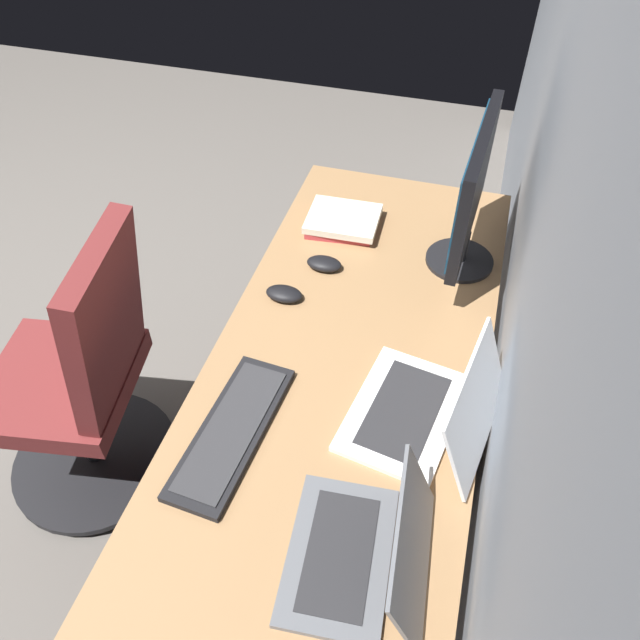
{
  "coord_description": "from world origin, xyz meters",
  "views": [
    {
      "loc": [
        1.31,
        2.1,
        1.94
      ],
      "look_at": [
        0.37,
        1.83,
        0.95
      ],
      "focal_mm": 35.1,
      "sensor_mm": 36.0,
      "label": 1
    }
  ],
  "objects_px": {
    "drawer_pedestal": "(350,457)",
    "mouse_main": "(284,294)",
    "book_stack_near": "(342,221)",
    "monitor_primary": "(472,192)",
    "laptop_left": "(367,551)",
    "laptop_leftmost": "(432,410)",
    "mouse_spare": "(324,264)",
    "office_chair": "(85,386)",
    "keyboard_main": "(232,431)"
  },
  "relations": [
    {
      "from": "monitor_primary",
      "to": "laptop_leftmost",
      "type": "xyz_separation_m",
      "value": [
        0.6,
        0.01,
        -0.19
      ]
    },
    {
      "from": "monitor_primary",
      "to": "mouse_spare",
      "type": "height_order",
      "value": "monitor_primary"
    },
    {
      "from": "mouse_main",
      "to": "book_stack_near",
      "type": "distance_m",
      "value": 0.37
    },
    {
      "from": "book_stack_near",
      "to": "mouse_main",
      "type": "bearing_deg",
      "value": -11.26
    },
    {
      "from": "drawer_pedestal",
      "to": "mouse_main",
      "type": "xyz_separation_m",
      "value": [
        -0.21,
        -0.26,
        0.4
      ]
    },
    {
      "from": "keyboard_main",
      "to": "book_stack_near",
      "type": "height_order",
      "value": "book_stack_near"
    },
    {
      "from": "mouse_main",
      "to": "mouse_spare",
      "type": "relative_size",
      "value": 1.0
    },
    {
      "from": "drawer_pedestal",
      "to": "keyboard_main",
      "type": "bearing_deg",
      "value": -42.56
    },
    {
      "from": "laptop_leftmost",
      "to": "keyboard_main",
      "type": "relative_size",
      "value": 0.89
    },
    {
      "from": "book_stack_near",
      "to": "keyboard_main",
      "type": "bearing_deg",
      "value": -3.13
    },
    {
      "from": "laptop_leftmost",
      "to": "mouse_main",
      "type": "xyz_separation_m",
      "value": [
        -0.31,
        -0.46,
        -0.04
      ]
    },
    {
      "from": "mouse_main",
      "to": "laptop_leftmost",
      "type": "bearing_deg",
      "value": 55.88
    },
    {
      "from": "laptop_left",
      "to": "monitor_primary",
      "type": "bearing_deg",
      "value": 176.57
    },
    {
      "from": "drawer_pedestal",
      "to": "laptop_leftmost",
      "type": "xyz_separation_m",
      "value": [
        0.1,
        0.2,
        0.44
      ]
    },
    {
      "from": "keyboard_main",
      "to": "book_stack_near",
      "type": "bearing_deg",
      "value": 176.87
    },
    {
      "from": "mouse_spare",
      "to": "monitor_primary",
      "type": "bearing_deg",
      "value": 110.27
    },
    {
      "from": "monitor_primary",
      "to": "book_stack_near",
      "type": "height_order",
      "value": "monitor_primary"
    },
    {
      "from": "monitor_primary",
      "to": "mouse_spare",
      "type": "relative_size",
      "value": 4.66
    },
    {
      "from": "mouse_spare",
      "to": "office_chair",
      "type": "relative_size",
      "value": 0.11
    },
    {
      "from": "monitor_primary",
      "to": "office_chair",
      "type": "distance_m",
      "value": 1.26
    },
    {
      "from": "keyboard_main",
      "to": "office_chair",
      "type": "xyz_separation_m",
      "value": [
        -0.2,
        -0.59,
        -0.28
      ]
    },
    {
      "from": "monitor_primary",
      "to": "laptop_leftmost",
      "type": "distance_m",
      "value": 0.63
    },
    {
      "from": "mouse_main",
      "to": "office_chair",
      "type": "height_order",
      "value": "office_chair"
    },
    {
      "from": "mouse_spare",
      "to": "drawer_pedestal",
      "type": "bearing_deg",
      "value": 26.6
    },
    {
      "from": "mouse_main",
      "to": "office_chair",
      "type": "bearing_deg",
      "value": -64.84
    },
    {
      "from": "laptop_leftmost",
      "to": "keyboard_main",
      "type": "distance_m",
      "value": 0.46
    },
    {
      "from": "laptop_left",
      "to": "book_stack_near",
      "type": "height_order",
      "value": "laptop_left"
    },
    {
      "from": "laptop_left",
      "to": "mouse_spare",
      "type": "height_order",
      "value": "laptop_left"
    },
    {
      "from": "book_stack_near",
      "to": "laptop_left",
      "type": "bearing_deg",
      "value": 17.11
    },
    {
      "from": "monitor_primary",
      "to": "mouse_spare",
      "type": "distance_m",
      "value": 0.46
    },
    {
      "from": "office_chair",
      "to": "mouse_spare",
      "type": "bearing_deg",
      "value": 123.51
    },
    {
      "from": "monitor_primary",
      "to": "mouse_main",
      "type": "bearing_deg",
      "value": -56.76
    },
    {
      "from": "drawer_pedestal",
      "to": "monitor_primary",
      "type": "relative_size",
      "value": 1.44
    },
    {
      "from": "office_chair",
      "to": "drawer_pedestal",
      "type": "bearing_deg",
      "value": 93.47
    },
    {
      "from": "mouse_spare",
      "to": "book_stack_near",
      "type": "distance_m",
      "value": 0.21
    },
    {
      "from": "drawer_pedestal",
      "to": "monitor_primary",
      "type": "bearing_deg",
      "value": 159.19
    },
    {
      "from": "drawer_pedestal",
      "to": "office_chair",
      "type": "bearing_deg",
      "value": -86.53
    },
    {
      "from": "laptop_leftmost",
      "to": "book_stack_near",
      "type": "distance_m",
      "value": 0.78
    },
    {
      "from": "monitor_primary",
      "to": "laptop_left",
      "type": "xyz_separation_m",
      "value": [
        0.97,
        -0.06,
        -0.2
      ]
    },
    {
      "from": "laptop_left",
      "to": "keyboard_main",
      "type": "xyz_separation_m",
      "value": [
        -0.21,
        -0.36,
        -0.04
      ]
    },
    {
      "from": "laptop_leftmost",
      "to": "laptop_left",
      "type": "height_order",
      "value": "laptop_leftmost"
    },
    {
      "from": "drawer_pedestal",
      "to": "laptop_leftmost",
      "type": "height_order",
      "value": "laptop_leftmost"
    },
    {
      "from": "drawer_pedestal",
      "to": "monitor_primary",
      "type": "distance_m",
      "value": 0.83
    },
    {
      "from": "monitor_primary",
      "to": "laptop_leftmost",
      "type": "relative_size",
      "value": 1.26
    },
    {
      "from": "drawer_pedestal",
      "to": "book_stack_near",
      "type": "distance_m",
      "value": 0.73
    },
    {
      "from": "keyboard_main",
      "to": "mouse_main",
      "type": "distance_m",
      "value": 0.46
    },
    {
      "from": "mouse_main",
      "to": "office_chair",
      "type": "distance_m",
      "value": 0.68
    },
    {
      "from": "laptop_leftmost",
      "to": "book_stack_near",
      "type": "bearing_deg",
      "value": -150.33
    },
    {
      "from": "mouse_main",
      "to": "monitor_primary",
      "type": "bearing_deg",
      "value": 123.24
    },
    {
      "from": "monitor_primary",
      "to": "book_stack_near",
      "type": "distance_m",
      "value": 0.44
    }
  ]
}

